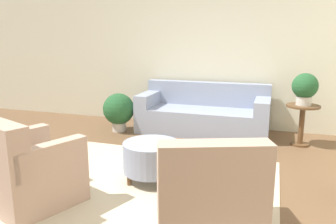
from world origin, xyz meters
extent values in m
plane|color=brown|center=(0.00, 0.00, 0.00)|extent=(16.00, 16.00, 0.00)
cube|color=beige|center=(0.00, 2.94, 1.40)|extent=(9.77, 0.12, 2.80)
cube|color=beige|center=(0.00, 0.00, 0.01)|extent=(2.96, 2.47, 0.01)
cube|color=#8E99B2|center=(0.19, 2.36, 0.21)|extent=(2.23, 0.90, 0.43)
cube|color=#8E99B2|center=(0.19, 2.71, 0.64)|extent=(2.23, 0.20, 0.42)
cube|color=#8E99B2|center=(-0.81, 2.34, 0.54)|extent=(0.24, 0.86, 0.23)
cube|color=#8E99B2|center=(1.19, 2.34, 0.54)|extent=(0.24, 0.86, 0.23)
cube|color=brown|center=(0.19, 1.94, 0.03)|extent=(2.01, 0.05, 0.06)
cube|color=tan|center=(-0.88, -0.65, 0.21)|extent=(1.04, 1.01, 0.40)
cube|color=tan|center=(-0.56, -0.75, 0.55)|extent=(0.39, 0.73, 0.27)
cube|color=tan|center=(-1.19, -0.51, 0.55)|extent=(0.39, 0.73, 0.27)
cube|color=brown|center=(-0.75, -0.31, 0.04)|extent=(0.70, 0.31, 0.06)
cube|color=tan|center=(0.88, -0.65, 0.21)|extent=(1.04, 1.01, 0.40)
cube|color=tan|center=(0.99, -0.91, 0.66)|extent=(0.83, 0.48, 0.48)
cube|color=tan|center=(1.19, -0.51, 0.55)|extent=(0.39, 0.73, 0.27)
cube|color=tan|center=(0.56, -0.75, 0.55)|extent=(0.39, 0.73, 0.27)
cube|color=brown|center=(0.75, -0.31, 0.04)|extent=(0.70, 0.31, 0.06)
cylinder|color=#8E99B2|center=(0.07, 0.19, 0.30)|extent=(0.65, 0.65, 0.34)
cylinder|color=brown|center=(-0.13, -0.01, 0.07)|extent=(0.05, 0.05, 0.12)
cylinder|color=brown|center=(0.26, -0.01, 0.07)|extent=(0.05, 0.05, 0.12)
cylinder|color=brown|center=(-0.13, 0.38, 0.07)|extent=(0.05, 0.05, 0.12)
cylinder|color=brown|center=(0.26, 0.38, 0.07)|extent=(0.05, 0.05, 0.12)
cylinder|color=brown|center=(1.78, 2.14, 0.62)|extent=(0.50, 0.50, 0.03)
cylinder|color=brown|center=(1.78, 2.14, 0.30)|extent=(0.08, 0.08, 0.60)
cylinder|color=brown|center=(1.78, 2.14, 0.01)|extent=(0.27, 0.27, 0.03)
cylinder|color=beige|center=(1.78, 2.14, 0.70)|extent=(0.22, 0.22, 0.13)
sphere|color=#23562D|center=(1.78, 2.14, 0.93)|extent=(0.38, 0.38, 0.38)
cylinder|color=beige|center=(-1.25, 1.99, 0.08)|extent=(0.24, 0.24, 0.17)
sphere|color=#23562D|center=(-1.25, 1.99, 0.40)|extent=(0.55, 0.55, 0.55)
camera|label=1|loc=(1.35, -3.11, 1.61)|focal=35.00mm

